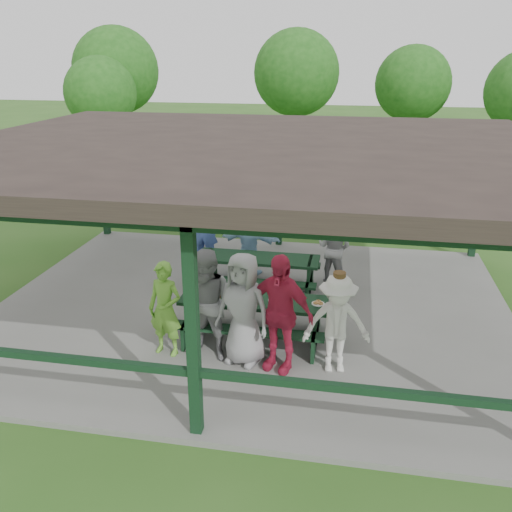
% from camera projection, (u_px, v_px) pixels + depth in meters
% --- Properties ---
extents(ground, '(90.00, 90.00, 0.00)m').
position_uv_depth(ground, '(251.00, 311.00, 10.73)').
color(ground, '#2C591B').
rests_on(ground, ground).
extents(concrete_slab, '(10.00, 8.00, 0.10)m').
position_uv_depth(concrete_slab, '(251.00, 309.00, 10.71)').
color(concrete_slab, slate).
rests_on(concrete_slab, ground).
extents(pavilion_structure, '(10.60, 8.60, 3.24)m').
position_uv_depth(pavilion_structure, '(251.00, 151.00, 9.61)').
color(pavilion_structure, black).
rests_on(pavilion_structure, concrete_slab).
extents(picnic_table_near, '(2.53, 1.39, 0.75)m').
position_uv_depth(picnic_table_near, '(254.00, 313.00, 9.38)').
color(picnic_table_near, black).
rests_on(picnic_table_near, concrete_slab).
extents(picnic_table_far, '(2.53, 1.39, 0.75)m').
position_uv_depth(picnic_table_far, '(258.00, 269.00, 11.27)').
color(picnic_table_far, black).
rests_on(picnic_table_far, concrete_slab).
extents(table_setting, '(2.40, 0.45, 0.10)m').
position_uv_depth(table_setting, '(247.00, 296.00, 9.32)').
color(table_setting, white).
rests_on(table_setting, picnic_table_near).
extents(contestant_green, '(0.65, 0.49, 1.61)m').
position_uv_depth(contestant_green, '(165.00, 309.00, 8.79)').
color(contestant_green, '#66AB34').
rests_on(contestant_green, concrete_slab).
extents(contestant_grey_left, '(1.06, 0.92, 1.86)m').
position_uv_depth(contestant_grey_left, '(209.00, 306.00, 8.61)').
color(contestant_grey_left, gray).
rests_on(contestant_grey_left, concrete_slab).
extents(contestant_grey_mid, '(1.04, 0.82, 1.86)m').
position_uv_depth(contestant_grey_mid, '(243.00, 309.00, 8.51)').
color(contestant_grey_mid, gray).
rests_on(contestant_grey_mid, concrete_slab).
extents(contestant_red, '(1.22, 0.79, 1.92)m').
position_uv_depth(contestant_red, '(279.00, 313.00, 8.32)').
color(contestant_red, '#B92343').
rests_on(contestant_red, concrete_slab).
extents(contestant_white_fedora, '(1.12, 0.75, 1.66)m').
position_uv_depth(contestant_white_fedora, '(337.00, 324.00, 8.30)').
color(contestant_white_fedora, silver).
rests_on(contestant_white_fedora, concrete_slab).
extents(spectator_lblue, '(1.39, 0.55, 1.47)m').
position_uv_depth(spectator_lblue, '(249.00, 242.00, 12.08)').
color(spectator_lblue, '#8CB8D8').
rests_on(spectator_lblue, concrete_slab).
extents(spectator_blue, '(0.69, 0.49, 1.77)m').
position_uv_depth(spectator_blue, '(204.00, 228.00, 12.54)').
color(spectator_blue, '#3C569D').
rests_on(spectator_blue, concrete_slab).
extents(spectator_grey, '(0.96, 0.87, 1.60)m').
position_uv_depth(spectator_grey, '(334.00, 248.00, 11.56)').
color(spectator_grey, gray).
rests_on(spectator_grey, concrete_slab).
extents(pickup_truck, '(5.52, 3.85, 1.40)m').
position_uv_depth(pickup_truck, '(411.00, 183.00, 18.07)').
color(pickup_truck, silver).
rests_on(pickup_truck, ground).
extents(farm_trailer, '(4.01, 2.24, 1.39)m').
position_uv_depth(farm_trailer, '(178.00, 183.00, 18.22)').
color(farm_trailer, '#1C3D9C').
rests_on(farm_trailer, ground).
extents(tree_far_left, '(3.80, 3.80, 5.94)m').
position_uv_depth(tree_far_left, '(116.00, 71.00, 24.23)').
color(tree_far_left, black).
rests_on(tree_far_left, ground).
extents(tree_left, '(3.72, 3.72, 5.82)m').
position_uv_depth(tree_left, '(296.00, 73.00, 23.62)').
color(tree_left, black).
rests_on(tree_left, ground).
extents(tree_mid, '(3.30, 3.30, 5.15)m').
position_uv_depth(tree_mid, '(413.00, 84.00, 23.83)').
color(tree_mid, black).
rests_on(tree_mid, ground).
extents(tree_edge_left, '(3.01, 3.01, 4.71)m').
position_uv_depth(tree_edge_left, '(101.00, 93.00, 22.79)').
color(tree_edge_left, black).
rests_on(tree_edge_left, ground).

